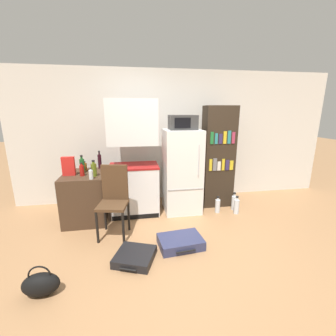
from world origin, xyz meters
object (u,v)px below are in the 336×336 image
object	(u,v)px
bottle_ketchup_red	(82,170)
water_bottle_front	(237,206)
bottle_green_tall	(82,166)
suitcase_small_flat	(180,242)
cereal_box	(68,166)
suitcase_large_flat	(135,257)
bottle_clear_short	(91,174)
kitchen_hutch	(134,163)
refrigerator	(182,171)
side_table	(86,197)
handbag	(41,284)
bottle_amber_beer	(85,167)
microwave	(183,122)
chair	(114,195)
bottle_wine_dark	(100,161)
bottle_olive_oil	(94,169)
water_bottle_middle	(218,206)
bookshelf	(218,157)
water_bottle_back	(234,202)

from	to	relation	value
bottle_ketchup_red	water_bottle_front	distance (m)	2.71
bottle_green_tall	suitcase_small_flat	distance (m)	1.99
cereal_box	suitcase_large_flat	xyz separation A→B (m)	(0.97, -1.20, -0.90)
bottle_clear_short	suitcase_large_flat	bearing A→B (deg)	-57.18
kitchen_hutch	refrigerator	distance (m)	0.87
side_table	handbag	distance (m)	1.67
refrigerator	bottle_amber_beer	bearing A→B (deg)	176.25
cereal_box	suitcase_small_flat	bearing A→B (deg)	-31.94
side_table	microwave	size ratio (longest dim) A/B	1.74
chair	suitcase_large_flat	world-z (taller)	chair
bottle_wine_dark	handbag	xyz separation A→B (m)	(-0.39, -1.97, -0.81)
bottle_olive_oil	suitcase_large_flat	distance (m)	1.49
bottle_wine_dark	cereal_box	xyz separation A→B (m)	(-0.43, -0.39, 0.02)
bottle_green_tall	suitcase_large_flat	xyz separation A→B (m)	(0.79, -1.31, -0.87)
chair	refrigerator	bearing A→B (deg)	40.37
water_bottle_front	bottle_clear_short	bearing A→B (deg)	-177.78
cereal_box	chair	bearing A→B (deg)	-34.34
bottle_amber_beer	water_bottle_front	distance (m)	2.75
bottle_clear_short	chair	distance (m)	0.48
water_bottle_front	bottle_ketchup_red	bearing A→B (deg)	177.50
bottle_olive_oil	water_bottle_middle	distance (m)	2.23
microwave	handbag	distance (m)	2.92
kitchen_hutch	bottle_green_tall	world-z (taller)	kitchen_hutch
water_bottle_middle	bottle_ketchup_red	bearing A→B (deg)	179.64
suitcase_large_flat	water_bottle_front	xyz separation A→B (m)	(1.83, 1.02, 0.09)
bottle_clear_short	water_bottle_front	size ratio (longest dim) A/B	0.53
bottle_clear_short	water_bottle_front	distance (m)	2.54
refrigerator	bottle_clear_short	world-z (taller)	refrigerator
kitchen_hutch	handbag	bearing A→B (deg)	-119.05
bottle_olive_oil	water_bottle_middle	bearing A→B (deg)	1.08
suitcase_large_flat	bottle_clear_short	bearing A→B (deg)	143.79
microwave	water_bottle_middle	world-z (taller)	microwave
bookshelf	bottle_clear_short	distance (m)	2.29
cereal_box	suitcase_large_flat	bearing A→B (deg)	-50.83
bottle_ketchup_red	bottle_green_tall	bearing A→B (deg)	98.68
bottle_olive_oil	water_bottle_front	world-z (taller)	bottle_olive_oil
microwave	suitcase_large_flat	bearing A→B (deg)	-123.57
side_table	handbag	bearing A→B (deg)	-95.52
bookshelf	bottle_green_tall	distance (m)	2.42
microwave	bottle_ketchup_red	bearing A→B (deg)	-172.80
bottle_amber_beer	chair	xyz separation A→B (m)	(0.52, -0.75, -0.26)
kitchen_hutch	suitcase_large_flat	bearing A→B (deg)	-91.77
bottle_ketchup_red	cereal_box	xyz separation A→B (m)	(-0.21, 0.06, 0.06)
bottle_olive_oil	suitcase_large_flat	world-z (taller)	bottle_olive_oil
handbag	side_table	bearing A→B (deg)	84.48
cereal_box	water_bottle_back	world-z (taller)	cereal_box
bottle_ketchup_red	chair	distance (m)	0.72
side_table	water_bottle_middle	distance (m)	2.31
bookshelf	bottle_olive_oil	xyz separation A→B (m)	(-2.19, -0.40, -0.04)
bookshelf	suitcase_small_flat	xyz separation A→B (m)	(-1.00, -1.28, -0.88)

